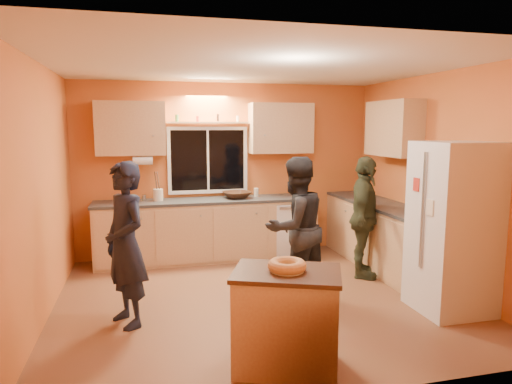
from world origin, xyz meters
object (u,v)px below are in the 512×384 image
object	(u,v)px
person_left	(126,244)
person_right	(364,217)
person_center	(295,227)
island	(286,319)
refrigerator	(453,228)

from	to	relation	value
person_left	person_right	xyz separation A→B (m)	(2.94, 0.76, -0.02)
person_left	person_center	size ratio (longest dim) A/B	1.00
island	person_right	xyz separation A→B (m)	(1.67, 1.95, 0.37)
refrigerator	island	world-z (taller)	refrigerator
person_left	person_center	bearing A→B (deg)	73.21
refrigerator	person_left	bearing A→B (deg)	172.02
island	person_right	size ratio (longest dim) A/B	0.63
island	person_center	world-z (taller)	person_center
island	refrigerator	bearing A→B (deg)	41.81
person_left	person_right	bearing A→B (deg)	77.76
refrigerator	person_center	size ratio (longest dim) A/B	1.11
refrigerator	island	bearing A→B (deg)	-160.78
refrigerator	person_right	size ratio (longest dim) A/B	1.14
refrigerator	person_left	xyz separation A→B (m)	(-3.33, 0.47, -0.09)
person_center	person_right	distance (m)	1.17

